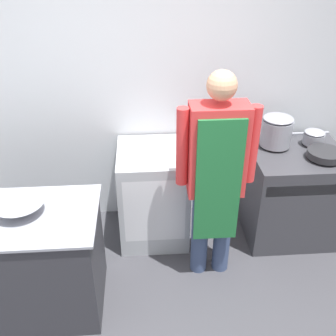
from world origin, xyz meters
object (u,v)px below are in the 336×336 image
(stove, at_px, (291,193))
(stock_pot, at_px, (277,130))
(saute_pan, at_px, (325,154))
(person_cook, at_px, (216,171))
(sauce_pot, at_px, (314,137))
(mixing_bowl, at_px, (20,208))
(fridge_unit, at_px, (153,194))

(stove, height_order, stock_pot, stock_pot)
(saute_pan, bearing_deg, person_cook, -161.36)
(person_cook, distance_m, stock_pot, 0.88)
(sauce_pot, bearing_deg, mixing_bowl, -160.94)
(fridge_unit, bearing_deg, mixing_bowl, -141.18)
(mixing_bowl, relative_size, sauce_pot, 1.87)
(person_cook, xyz_separation_m, stock_pot, (0.65, 0.59, 0.03))
(person_cook, height_order, sauce_pot, person_cook)
(mixing_bowl, bearing_deg, saute_pan, 13.47)
(sauce_pot, bearing_deg, saute_pan, -90.00)
(stove, relative_size, sauce_pot, 4.75)
(fridge_unit, distance_m, stock_pot, 1.25)
(stove, xyz_separation_m, stock_pot, (-0.19, 0.13, 0.59))
(fridge_unit, distance_m, sauce_pot, 1.55)
(saute_pan, bearing_deg, stove, 142.89)
(mixing_bowl, height_order, sauce_pot, sauce_pot)
(saute_pan, xyz_separation_m, sauce_pot, (-0.00, 0.25, 0.03))
(stove, bearing_deg, saute_pan, -37.11)
(mixing_bowl, height_order, stock_pot, stock_pot)
(fridge_unit, height_order, mixing_bowl, mixing_bowl)
(stove, bearing_deg, sauce_pot, 37.63)
(stock_pot, height_order, saute_pan, stock_pot)
(saute_pan, bearing_deg, stock_pot, 144.29)
(stock_pot, bearing_deg, saute_pan, -35.71)
(person_cook, height_order, saute_pan, person_cook)
(stove, distance_m, stock_pot, 0.63)
(person_cook, relative_size, stock_pot, 6.29)
(person_cook, xyz_separation_m, sauce_pot, (1.00, 0.59, -0.05))
(sauce_pot, bearing_deg, stock_pot, 180.00)
(stove, bearing_deg, stock_pot, 145.58)
(fridge_unit, relative_size, person_cook, 0.51)
(stock_pot, distance_m, saute_pan, 0.45)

